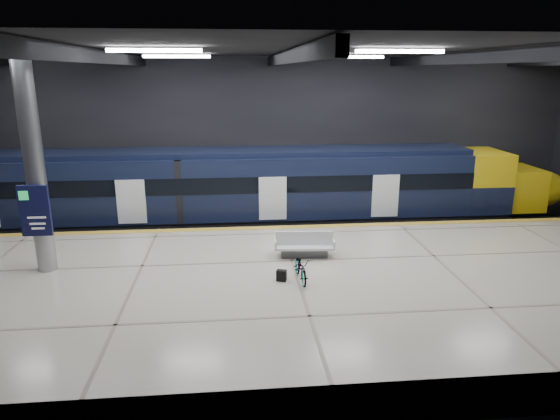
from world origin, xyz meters
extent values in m
plane|color=black|center=(0.00, 0.00, 0.00)|extent=(30.00, 30.00, 0.00)
cube|color=black|center=(0.00, 8.00, 4.00)|extent=(30.00, 0.10, 8.00)
cube|color=black|center=(0.00, -8.00, 4.00)|extent=(30.00, 0.10, 8.00)
cube|color=black|center=(0.00, 0.00, 8.00)|extent=(30.00, 16.00, 0.10)
cube|color=black|center=(-6.00, 0.00, 7.75)|extent=(0.25, 16.00, 0.40)
cube|color=black|center=(0.00, 0.00, 7.75)|extent=(0.25, 16.00, 0.40)
cube|color=black|center=(6.00, 0.00, 7.75)|extent=(0.25, 16.00, 0.40)
cube|color=white|center=(-4.00, -2.00, 7.88)|extent=(2.60, 0.18, 0.10)
cube|color=white|center=(3.00, -2.00, 7.88)|extent=(2.60, 0.18, 0.10)
cube|color=white|center=(-4.00, 4.00, 7.88)|extent=(2.60, 0.18, 0.10)
cube|color=white|center=(3.00, 4.00, 7.88)|extent=(2.60, 0.18, 0.10)
cube|color=white|center=(10.00, 4.00, 7.88)|extent=(2.60, 0.18, 0.10)
cube|color=beige|center=(0.00, -2.50, 0.55)|extent=(30.00, 11.00, 1.10)
cube|color=gold|center=(0.00, 2.75, 1.11)|extent=(30.00, 0.40, 0.01)
cube|color=gray|center=(0.00, 4.78, 0.08)|extent=(30.00, 0.08, 0.16)
cube|color=gray|center=(0.00, 6.22, 0.08)|extent=(30.00, 0.08, 0.16)
cube|color=black|center=(-3.24, 5.50, 0.55)|extent=(24.00, 2.58, 0.80)
cube|color=black|center=(-3.24, 5.50, 2.33)|extent=(24.00, 2.80, 2.75)
cube|color=black|center=(-3.24, 5.50, 3.82)|extent=(24.00, 2.30, 0.24)
cube|color=black|center=(-3.24, 4.09, 2.60)|extent=(24.00, 0.04, 0.70)
cube|color=white|center=(-0.24, 4.08, 2.00)|extent=(1.20, 0.05, 1.90)
cube|color=yellow|center=(9.76, 5.50, 2.33)|extent=(2.00, 2.80, 2.75)
ellipsoid|color=yellow|center=(12.36, 5.50, 1.85)|extent=(3.60, 2.52, 1.90)
cube|color=black|center=(10.06, 5.50, 2.50)|extent=(1.60, 2.38, 0.80)
cube|color=#595B60|center=(0.48, -0.62, 1.25)|extent=(1.63, 0.62, 0.30)
cube|color=silver|center=(0.48, -0.62, 1.48)|extent=(2.05, 1.00, 0.08)
cube|color=silver|center=(0.48, -0.62, 1.76)|extent=(2.00, 0.23, 0.50)
cube|color=silver|center=(-0.52, -0.54, 1.60)|extent=(0.13, 0.85, 0.30)
cube|color=silver|center=(1.47, -0.69, 1.60)|extent=(0.13, 0.85, 0.30)
imported|color=#99999E|center=(0.09, -2.65, 1.50)|extent=(0.63, 1.56, 0.80)
cube|color=black|center=(-0.51, -2.65, 1.28)|extent=(0.34, 0.27, 0.35)
cylinder|color=#9EA0A5|center=(-8.00, -1.00, 4.55)|extent=(0.60, 0.60, 6.90)
cube|color=#0F1139|center=(-8.00, -1.42, 3.20)|extent=(0.90, 0.12, 1.60)
camera|label=1|loc=(-1.90, -16.77, 7.34)|focal=32.00mm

